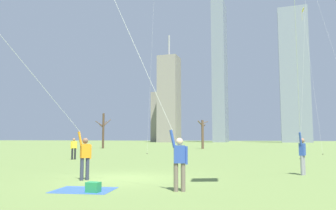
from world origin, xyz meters
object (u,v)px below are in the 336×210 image
distant_kite_drifting_right_purple (154,2)px  bare_tree_far_right_edge (103,130)px  kite_flyer_midfield_center_white (13,66)px  bystander_strolling_midfield (74,148)px  picnic_spot (89,188)px  distant_kite_low_near_trees_yellow (306,30)px  kite_flyer_midfield_left_pink (300,96)px  bare_tree_leftmost (203,133)px

distant_kite_drifting_right_purple → bare_tree_far_right_edge: distant_kite_drifting_right_purple is taller
kite_flyer_midfield_center_white → bystander_strolling_midfield: (-6.41, 13.03, -3.10)m
distant_kite_drifting_right_purple → picnic_spot: (7.43, -24.99, -17.11)m
kite_flyer_midfield_center_white → distant_kite_drifting_right_purple: (-4.59, 25.28, 13.19)m
distant_kite_low_near_trees_yellow → picnic_spot: 34.85m
picnic_spot → kite_flyer_midfield_left_pink: bearing=37.8°
kite_flyer_midfield_left_pink → bare_tree_leftmost: kite_flyer_midfield_left_pink is taller
bystander_strolling_midfield → distant_kite_low_near_trees_yellow: bearing=44.3°
bystander_strolling_midfield → picnic_spot: (9.26, -12.75, -0.81)m
bystander_strolling_midfield → distant_kite_drifting_right_purple: bearing=81.5°
bare_tree_leftmost → kite_flyer_midfield_left_pink: bearing=-71.9°
picnic_spot → distant_kite_low_near_trees_yellow: bearing=73.5°
kite_flyer_midfield_left_pink → bystander_strolling_midfield: size_ratio=6.57×
bystander_strolling_midfield → distant_kite_low_near_trees_yellow: size_ratio=0.10×
bare_tree_far_right_edge → distant_kite_drifting_right_purple: bearing=-43.6°
kite_flyer_midfield_center_white → distant_kite_low_near_trees_yellow: size_ratio=0.78×
bystander_strolling_midfield → picnic_spot: size_ratio=0.80×
bare_tree_far_right_edge → bare_tree_leftmost: bearing=9.9°
bystander_strolling_midfield → picnic_spot: bearing=-54.0°
kite_flyer_midfield_center_white → bare_tree_leftmost: size_ratio=3.04×
kite_flyer_midfield_left_pink → bystander_strolling_midfield: (-15.64, 7.80, -2.36)m
kite_flyer_midfield_left_pink → distant_kite_drifting_right_purple: 28.05m
kite_flyer_midfield_left_pink → picnic_spot: kite_flyer_midfield_left_pink is taller
bystander_strolling_midfield → distant_kite_drifting_right_purple: (1.83, 12.25, 16.30)m
distant_kite_low_near_trees_yellow → bare_tree_far_right_edge: 32.74m
kite_flyer_midfield_center_white → bare_tree_leftmost: 40.94m
bystander_strolling_midfield → bare_tree_leftmost: (4.00, 27.81, 1.48)m
kite_flyer_midfield_left_pink → kite_flyer_midfield_center_white: bearing=-150.4°
kite_flyer_midfield_left_pink → picnic_spot: 8.68m
kite_flyer_midfield_center_white → bare_tree_far_right_edge: bearing=115.4°
distant_kite_drifting_right_purple → bare_tree_leftmost: size_ratio=4.71×
bystander_strolling_midfield → bare_tree_far_right_edge: bearing=114.9°
kite_flyer_midfield_left_pink → bare_tree_leftmost: 37.47m
kite_flyer_midfield_left_pink → distant_kite_drifting_right_purple: size_ratio=0.52×
picnic_spot → bare_tree_leftmost: 40.96m
distant_kite_low_near_trees_yellow → distant_kite_drifting_right_purple: bearing=-161.1°
kite_flyer_midfield_center_white → bystander_strolling_midfield: size_ratio=8.22×
bystander_strolling_midfield → bare_tree_far_right_edge: size_ratio=0.29×
bystander_strolling_midfield → kite_flyer_midfield_center_white: bearing=-63.8°
distant_kite_low_near_trees_yellow → distant_kite_drifting_right_purple: distant_kite_drifting_right_purple is taller
picnic_spot → bare_tree_leftmost: (-5.25, 40.56, 2.29)m
kite_flyer_midfield_center_white → picnic_spot: (2.84, 0.28, -3.92)m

